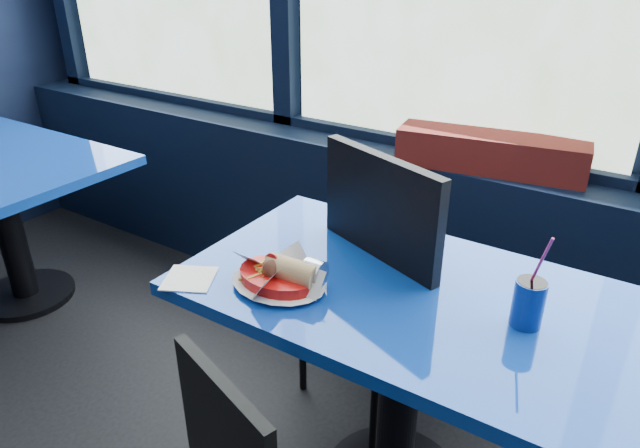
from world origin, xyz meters
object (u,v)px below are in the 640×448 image
(soda_cup, at_px, (529,302))
(near_table, at_px, (403,344))
(ketchup_bottle, at_px, (427,228))
(food_basket, at_px, (280,276))
(planter_box, at_px, (490,152))
(chair_near_back, at_px, (381,273))

(soda_cup, bearing_deg, near_table, -177.96)
(ketchup_bottle, bearing_deg, soda_cup, -24.34)
(food_basket, bearing_deg, planter_box, 99.70)
(near_table, height_order, soda_cup, soda_cup)
(planter_box, distance_m, soda_cup, 0.92)
(planter_box, height_order, food_basket, planter_box)
(food_basket, height_order, ketchup_bottle, ketchup_bottle)
(near_table, relative_size, soda_cup, 4.75)
(food_basket, xyz_separation_m, soda_cup, (0.59, 0.18, 0.03))
(ketchup_bottle, xyz_separation_m, soda_cup, (0.32, -0.15, -0.04))
(near_table, distance_m, ketchup_bottle, 0.33)
(ketchup_bottle, bearing_deg, chair_near_back, 153.35)
(chair_near_back, relative_size, food_basket, 3.62)
(planter_box, bearing_deg, soda_cup, -75.29)
(food_basket, height_order, soda_cup, soda_cup)
(soda_cup, bearing_deg, food_basket, -162.82)
(planter_box, height_order, ketchup_bottle, ketchup_bottle)
(food_basket, relative_size, soda_cup, 1.16)
(food_basket, distance_m, soda_cup, 0.62)
(chair_near_back, bearing_deg, planter_box, -81.61)
(near_table, height_order, ketchup_bottle, ketchup_bottle)
(near_table, relative_size, ketchup_bottle, 4.92)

